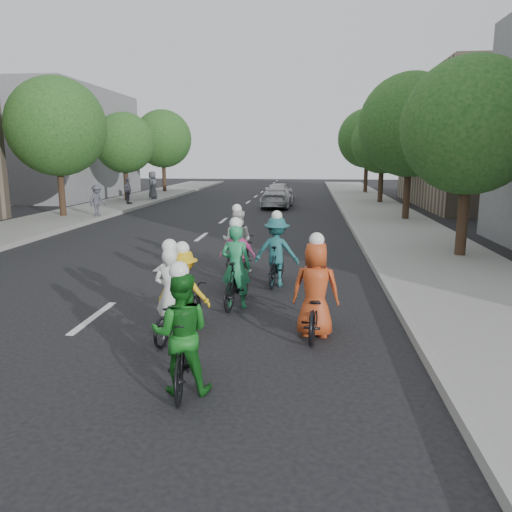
% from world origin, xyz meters
% --- Properties ---
extents(ground, '(120.00, 120.00, 0.00)m').
position_xyz_m(ground, '(0.00, 0.00, 0.00)').
color(ground, black).
rests_on(ground, ground).
extents(sidewalk_left, '(4.00, 80.00, 0.15)m').
position_xyz_m(sidewalk_left, '(-8.00, 10.00, 0.07)').
color(sidewalk_left, gray).
rests_on(sidewalk_left, ground).
extents(curb_left, '(0.18, 80.00, 0.18)m').
position_xyz_m(curb_left, '(-6.05, 10.00, 0.09)').
color(curb_left, '#999993').
rests_on(curb_left, ground).
extents(sidewalk_right, '(4.00, 80.00, 0.15)m').
position_xyz_m(sidewalk_right, '(8.00, 10.00, 0.07)').
color(sidewalk_right, gray).
rests_on(sidewalk_right, ground).
extents(curb_right, '(0.18, 80.00, 0.18)m').
position_xyz_m(curb_right, '(6.05, 10.00, 0.09)').
color(curb_right, '#999993').
rests_on(curb_right, ground).
extents(bldg_sw, '(10.00, 14.00, 8.00)m').
position_xyz_m(bldg_sw, '(-16.00, 28.00, 4.00)').
color(bldg_sw, slate).
rests_on(bldg_sw, ground).
extents(bldg_se, '(10.00, 14.00, 8.00)m').
position_xyz_m(bldg_se, '(16.00, 24.00, 4.00)').
color(bldg_se, gray).
rests_on(bldg_se, ground).
extents(tree_l_3, '(4.80, 4.80, 6.93)m').
position_xyz_m(tree_l_3, '(-8.20, 15.00, 4.52)').
color(tree_l_3, black).
rests_on(tree_l_3, ground).
extents(tree_l_4, '(4.00, 4.00, 5.97)m').
position_xyz_m(tree_l_4, '(-8.20, 24.00, 3.96)').
color(tree_l_4, black).
rests_on(tree_l_4, ground).
extents(tree_l_5, '(4.80, 4.80, 6.93)m').
position_xyz_m(tree_l_5, '(-8.20, 33.00, 4.52)').
color(tree_l_5, black).
rests_on(tree_l_5, ground).
extents(tree_r_0, '(4.00, 4.00, 5.97)m').
position_xyz_m(tree_r_0, '(8.80, 6.60, 3.96)').
color(tree_r_0, black).
rests_on(tree_r_0, ground).
extents(tree_r_1, '(4.80, 4.80, 6.93)m').
position_xyz_m(tree_r_1, '(8.80, 15.60, 4.52)').
color(tree_r_1, black).
rests_on(tree_r_1, ground).
extents(tree_r_2, '(4.00, 4.00, 5.97)m').
position_xyz_m(tree_r_2, '(8.80, 24.60, 3.96)').
color(tree_r_2, black).
rests_on(tree_r_2, ground).
extents(tree_r_3, '(4.80, 4.80, 6.93)m').
position_xyz_m(tree_r_3, '(8.80, 33.60, 4.52)').
color(tree_r_3, black).
rests_on(tree_r_3, ground).
extents(cyclist_0, '(0.77, 1.66, 1.76)m').
position_xyz_m(cyclist_0, '(1.87, -0.90, 0.56)').
color(cyclist_0, black).
rests_on(cyclist_0, ground).
extents(cyclist_1, '(0.87, 1.74, 1.79)m').
position_xyz_m(cyclist_1, '(2.53, -2.80, 0.68)').
color(cyclist_1, black).
rests_on(cyclist_1, ground).
extents(cyclist_2, '(1.03, 1.60, 1.66)m').
position_xyz_m(cyclist_2, '(1.98, -0.53, 0.61)').
color(cyclist_2, black).
rests_on(cyclist_2, ground).
extents(cyclist_3, '(0.94, 1.88, 1.67)m').
position_xyz_m(cyclist_3, '(2.48, 2.77, 0.63)').
color(cyclist_3, black).
rests_on(cyclist_3, ground).
extents(cyclist_4, '(0.88, 1.86, 1.84)m').
position_xyz_m(cyclist_4, '(4.32, -0.47, 0.64)').
color(cyclist_4, black).
rests_on(cyclist_4, ground).
extents(cyclist_5, '(0.74, 1.71, 1.90)m').
position_xyz_m(cyclist_5, '(2.70, 1.06, 0.66)').
color(cyclist_5, black).
rests_on(cyclist_5, ground).
extents(cyclist_6, '(0.94, 1.89, 1.86)m').
position_xyz_m(cyclist_6, '(2.26, 4.26, 0.66)').
color(cyclist_6, black).
rests_on(cyclist_6, ground).
extents(cyclist_7, '(1.17, 1.74, 1.84)m').
position_xyz_m(cyclist_7, '(3.41, 2.92, 0.72)').
color(cyclist_7, black).
rests_on(cyclist_7, ground).
extents(follow_car_lead, '(1.97, 4.40, 1.25)m').
position_xyz_m(follow_car_lead, '(2.23, 21.49, 0.63)').
color(follow_car_lead, '#B7B7BC').
rests_on(follow_car_lead, ground).
extents(follow_car_trail, '(1.98, 3.87, 1.26)m').
position_xyz_m(follow_car_trail, '(2.01, 27.36, 0.63)').
color(follow_car_trail, white).
rests_on(follow_car_trail, ground).
extents(spectator_0, '(0.88, 1.15, 1.57)m').
position_xyz_m(spectator_0, '(-6.34, 14.96, 0.93)').
color(spectator_0, '#4D4E5A').
rests_on(spectator_0, sidewalk_left).
extents(spectator_1, '(0.42, 0.98, 1.66)m').
position_xyz_m(spectator_1, '(-7.11, 21.32, 0.98)').
color(spectator_1, '#4D4C59').
rests_on(spectator_1, sidewalk_left).
extents(spectator_2, '(0.93, 1.10, 1.91)m').
position_xyz_m(spectator_2, '(-6.77, 25.25, 1.11)').
color(spectator_2, '#4D4F5A').
rests_on(spectator_2, sidewalk_left).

